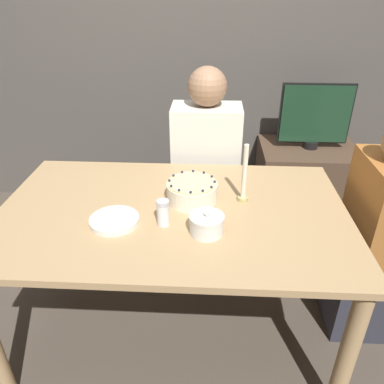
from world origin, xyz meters
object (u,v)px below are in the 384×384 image
(candle, at_px, (244,179))
(person_woman_floral, at_px, (374,247))
(cake, at_px, (192,191))
(person_man_blue_shirt, at_px, (205,180))
(sugar_bowl, at_px, (207,224))
(tv_monitor, at_px, (315,116))
(sugar_shaker, at_px, (163,213))

(candle, bearing_deg, person_woman_floral, 1.37)
(cake, distance_m, person_man_blue_shirt, 0.64)
(sugar_bowl, distance_m, tv_monitor, 1.45)
(candle, relative_size, tv_monitor, 0.57)
(cake, relative_size, sugar_bowl, 1.65)
(sugar_bowl, bearing_deg, person_woman_floral, 18.74)
(person_woman_floral, relative_size, tv_monitor, 2.34)
(sugar_bowl, xyz_separation_m, person_woman_floral, (0.81, 0.28, -0.29))
(sugar_shaker, height_order, candle, candle)
(tv_monitor, bearing_deg, candle, -118.43)
(candle, distance_m, person_woman_floral, 0.75)
(person_woman_floral, bearing_deg, candle, 91.37)
(person_man_blue_shirt, xyz_separation_m, tv_monitor, (0.72, 0.43, 0.29))
(candle, height_order, person_man_blue_shirt, person_man_blue_shirt)
(person_man_blue_shirt, relative_size, person_woman_floral, 1.09)
(sugar_shaker, distance_m, person_man_blue_shirt, 0.84)
(person_man_blue_shirt, bearing_deg, sugar_shaker, 78.67)
(cake, xyz_separation_m, person_woman_floral, (0.88, 0.03, -0.30))
(cake, relative_size, tv_monitor, 0.48)
(sugar_shaker, bearing_deg, person_woman_floral, 12.91)
(cake, bearing_deg, candle, 2.41)
(sugar_shaker, distance_m, tv_monitor, 1.51)
(candle, bearing_deg, sugar_bowl, -121.53)
(sugar_bowl, distance_m, person_woman_floral, 0.91)
(sugar_bowl, bearing_deg, cake, 105.91)
(cake, height_order, tv_monitor, tv_monitor)
(sugar_shaker, relative_size, tv_monitor, 0.23)
(person_man_blue_shirt, relative_size, tv_monitor, 2.54)
(sugar_bowl, xyz_separation_m, tv_monitor, (0.71, 1.27, 0.04))
(sugar_shaker, bearing_deg, cake, 62.23)
(sugar_shaker, height_order, tv_monitor, tv_monitor)
(sugar_bowl, bearing_deg, person_man_blue_shirt, 91.33)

